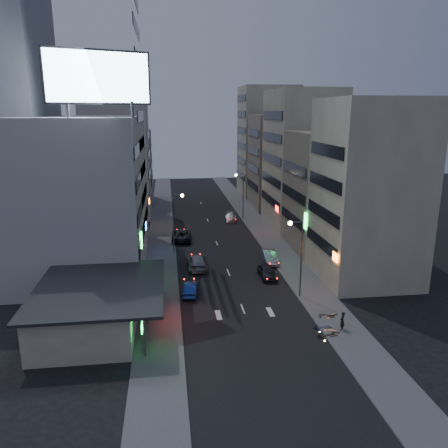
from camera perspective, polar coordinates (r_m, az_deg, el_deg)
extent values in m
plane|color=black|center=(39.63, 3.49, -13.49)|extent=(180.00, 180.00, 0.00)
cube|color=#4C4C4F|center=(66.94, -8.17, -1.72)|extent=(4.00, 120.00, 0.12)
cube|color=#4C4C4F|center=(68.57, 5.32, -1.24)|extent=(4.00, 120.00, 0.12)
cube|color=beige|center=(40.63, -17.17, -10.58)|extent=(8.00, 12.00, 3.60)
cube|color=black|center=(39.70, -15.95, -8.02)|extent=(11.00, 13.00, 0.25)
cube|color=black|center=(39.53, -9.93, -8.78)|extent=(0.12, 4.00, 0.90)
cube|color=#FF1E14|center=(39.53, -9.81, -8.78)|extent=(0.04, 3.70, 0.70)
cube|color=#AAAAA5|center=(56.08, -17.82, 3.96)|extent=(14.00, 24.00, 18.00)
cube|color=gray|center=(60.44, -26.51, 11.52)|extent=(10.00, 14.00, 34.00)
cube|color=beige|center=(50.61, 18.29, 4.01)|extent=(10.00, 11.00, 20.00)
cube|color=gray|center=(61.52, 14.00, 4.16)|extent=(11.00, 12.00, 16.00)
cube|color=beige|center=(73.09, 10.07, 8.32)|extent=(10.00, 14.00, 22.00)
cube|color=#AAAAA5|center=(80.25, -13.76, 7.95)|extent=(11.00, 10.00, 20.00)
cube|color=gray|center=(93.43, -13.16, 7.31)|extent=(12.00, 10.00, 15.00)
cube|color=gray|center=(87.77, 7.39, 8.11)|extent=(11.00, 12.00, 18.00)
cube|color=beige|center=(101.17, 5.69, 10.69)|extent=(12.00, 12.00, 24.00)
cylinder|color=#595B60|center=(45.25, -19.72, 13.90)|extent=(0.30, 0.30, 1.50)
cylinder|color=#595B60|center=(44.43, -11.90, 14.42)|extent=(0.30, 0.30, 1.50)
cube|color=black|center=(44.85, -16.12, 17.95)|extent=(9.52, 3.75, 5.00)
cube|color=#B5E1F1|center=(44.64, -16.06, 17.98)|extent=(9.04, 3.34, 4.60)
cylinder|color=#595B60|center=(44.82, 10.07, -4.55)|extent=(0.16, 0.16, 8.00)
cylinder|color=#595B60|center=(43.51, 9.41, 0.26)|extent=(1.40, 0.10, 0.10)
sphere|color=#FFD88C|center=(43.37, 8.65, 0.10)|extent=(0.44, 0.44, 0.44)
cylinder|color=#595B60|center=(58.15, -6.69, 0.00)|extent=(0.16, 0.16, 8.00)
cylinder|color=#595B60|center=(57.32, -6.10, 3.80)|extent=(1.40, 0.10, 0.10)
sphere|color=#FFD88C|center=(57.35, -5.50, 3.72)|extent=(0.44, 0.44, 0.44)
cylinder|color=#595B60|center=(76.85, 2.52, 3.64)|extent=(0.16, 0.16, 8.00)
cylinder|color=#595B60|center=(76.10, 2.03, 6.51)|extent=(1.40, 0.10, 0.10)
sphere|color=#FFD88C|center=(76.02, 1.58, 6.43)|extent=(0.44, 0.44, 0.44)
imported|color=#2C2B31|center=(50.64, 5.64, -6.23)|extent=(1.72, 4.22, 1.43)
imported|color=#A5A7AD|center=(55.56, 5.91, -4.28)|extent=(1.65, 4.68, 1.54)
imported|color=black|center=(65.08, -5.61, -1.41)|extent=(3.04, 6.08, 1.65)
imported|color=#ABAFB4|center=(76.21, 0.86, 0.89)|extent=(2.18, 4.62, 1.30)
imported|color=navy|center=(46.09, -4.41, -8.43)|extent=(1.89, 4.12, 1.31)
imported|color=gray|center=(53.47, -3.48, -4.94)|extent=(2.49, 5.69, 1.63)
imported|color=black|center=(40.07, 15.18, -12.13)|extent=(0.72, 0.72, 1.68)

